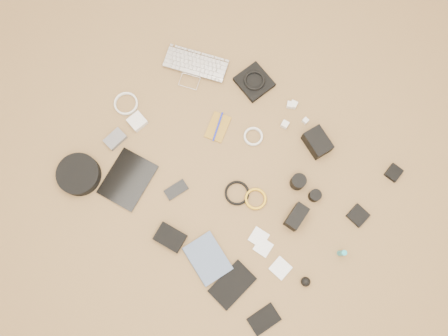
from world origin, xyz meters
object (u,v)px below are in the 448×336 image
Objects in this scene: tablet at (128,179)px; phone at (176,190)px; laptop at (193,72)px; paperback at (193,268)px; headphone_case at (79,174)px; dslr_camera at (317,142)px.

tablet is 2.33× the size of phone.
laptop reaches higher than paperback.
paperback is at bearing -3.52° from headphone_case.
tablet reaches higher than phone.
laptop is 0.63m from phone.
dslr_camera reaches higher than headphone_case.
phone is at bearing 16.50° from tablet.
dslr_camera reaches higher than phone.
headphone_case is at bearing -117.99° from laptop.
headphone_case is (-0.43, -0.21, 0.02)m from phone.
laptop is 0.74m from dslr_camera.
headphone_case is at bearing 109.21° from paperback.
headphone_case is (-0.21, -0.12, 0.02)m from tablet.
paperback reaches higher than tablet.
laptop reaches higher than phone.
paperback is (0.51, -0.16, 0.00)m from tablet.
dslr_camera is at bearing 39.60° from tablet.
laptop is 0.65m from tablet.
phone is (-0.44, -0.59, -0.04)m from dslr_camera.
headphone_case reaches higher than phone.
headphone_case reaches higher than tablet.
phone is at bearing -102.32° from dslr_camera.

